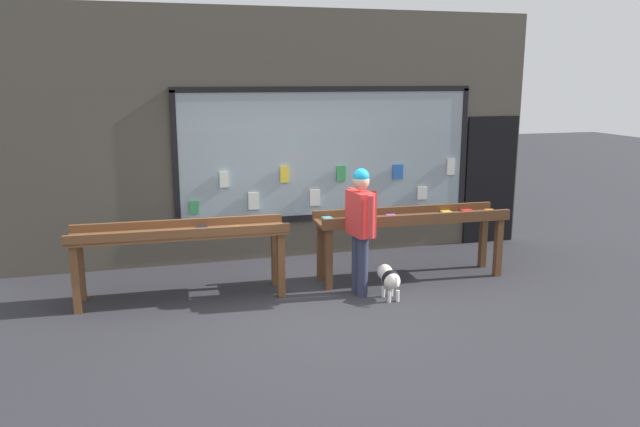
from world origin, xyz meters
TOP-DOWN VIEW (x-y plane):
  - ground_plane at (0.00, 0.00)m, footprint 40.00×40.00m
  - shopfront_facade at (0.08, 2.39)m, footprint 8.16×0.29m
  - display_table_left at (-1.54, 0.84)m, footprint 2.65×0.68m
  - display_table_right at (1.54, 0.84)m, footprint 2.65×0.67m
  - person_browsing at (0.65, 0.38)m, footprint 0.27×0.65m
  - small_dog at (0.96, 0.14)m, footprint 0.23×0.54m

SIDE VIEW (x-z plane):
  - ground_plane at x=0.00m, z-range 0.00..0.00m
  - small_dog at x=0.96m, z-range 0.06..0.45m
  - display_table_left at x=-1.54m, z-range 0.29..1.25m
  - display_table_right at x=1.54m, z-range 0.29..1.25m
  - person_browsing at x=0.65m, z-range 0.13..1.76m
  - shopfront_facade at x=0.08m, z-range -0.02..3.68m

